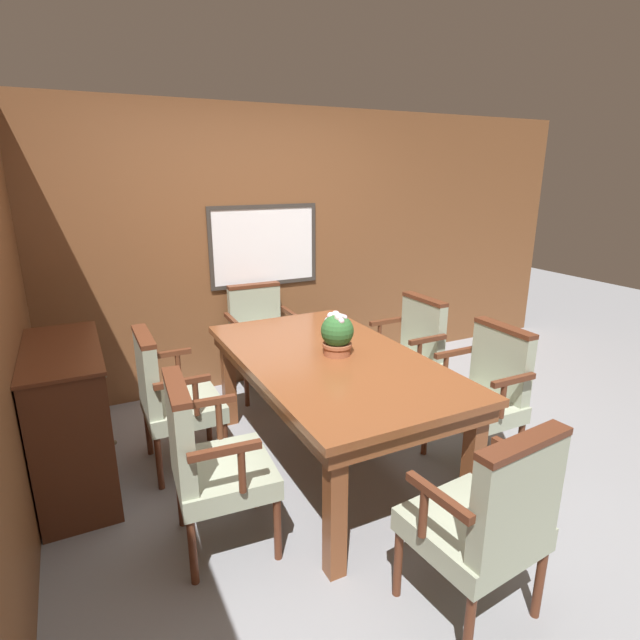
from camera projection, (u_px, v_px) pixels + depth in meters
name	position (u px, v px, depth m)	size (l,w,h in m)	color
ground_plane	(351.00, 482.00, 3.19)	(14.00, 14.00, 0.00)	gray
wall_back	(248.00, 250.00, 4.44)	(7.20, 0.08, 2.45)	brown
dining_table	(331.00, 370.00, 3.19)	(1.07, 1.93, 0.78)	brown
chair_head_near	(488.00, 518.00, 2.08)	(0.59, 0.53, 0.95)	#562B19
chair_head_far	(260.00, 334.00, 4.41)	(0.57, 0.50, 0.95)	#562B19
chair_right_near	(484.00, 390.00, 3.28)	(0.49, 0.56, 0.95)	#562B19
chair_right_far	(409.00, 351.00, 4.00)	(0.49, 0.56, 0.95)	#562B19
chair_left_far	(170.00, 394.00, 3.22)	(0.48, 0.56, 0.95)	#562B19
chair_left_near	(208.00, 458.00, 2.51)	(0.52, 0.58, 0.95)	#562B19
potted_plant	(337.00, 334.00, 3.16)	(0.21, 0.22, 0.28)	#9E5638
sideboard_cabinet	(71.00, 419.00, 3.03)	(0.44, 1.02, 0.92)	#512816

